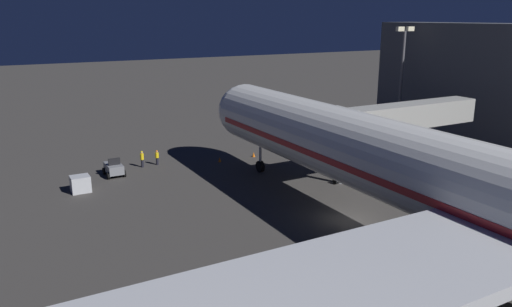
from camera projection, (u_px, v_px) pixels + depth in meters
The scene contains 10 objects.
ground_plane at pixel (352, 221), 40.34m from camera, with size 320.00×320.00×0.00m, color #383533.
airliner_at_gate at pixel (512, 205), 27.57m from camera, with size 57.65×70.04×18.82m.
jet_bridge at pixel (388, 118), 50.58m from camera, with size 19.96×3.40×7.52m.
apron_floodlight_mast at pixel (402, 72), 67.78m from camera, with size 2.90×0.50×14.68m.
baggage_tug_spare at pixel (114, 168), 51.65m from camera, with size 1.86×2.78×1.95m.
baggage_container_mid_row at pixel (80, 184), 46.85m from camera, with size 1.74×1.52×1.55m, color #B7BABF.
ground_crew_by_belt_loader at pixel (157, 157), 55.36m from camera, with size 0.40×0.40×1.68m.
ground_crew_marshaller_fwd at pixel (142, 158), 54.46m from camera, with size 0.40×0.40×1.83m.
traffic_cone_nose_port at pixel (254, 155), 58.70m from camera, with size 0.36×0.36×0.55m, color orange.
traffic_cone_nose_starboard at pixel (220, 160), 56.65m from camera, with size 0.36×0.36×0.55m, color orange.
Camera 1 is at (24.89, 29.02, 15.97)m, focal length 35.01 mm.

